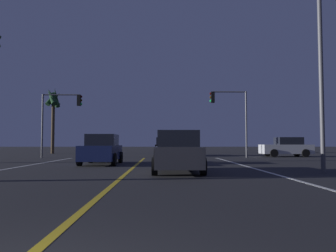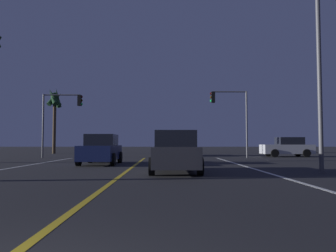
{
  "view_description": "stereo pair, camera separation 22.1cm",
  "coord_description": "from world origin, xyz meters",
  "px_view_note": "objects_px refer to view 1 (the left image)",
  "views": [
    {
      "loc": [
        1.42,
        -1.91,
        1.22
      ],
      "look_at": [
        1.85,
        22.05,
        2.45
      ],
      "focal_mm": 34.9,
      "sensor_mm": 36.0,
      "label": 1
    },
    {
      "loc": [
        1.65,
        -1.91,
        1.22
      ],
      "look_at": [
        1.85,
        22.05,
        2.45
      ],
      "focal_mm": 34.9,
      "sensor_mm": 36.0,
      "label": 2
    }
  ],
  "objects_px": {
    "car_crossing_side": "(286,147)",
    "traffic_light_near_left": "(62,110)",
    "car_lead_same_lane": "(177,152)",
    "car_ahead_far": "(165,147)",
    "street_lamp_right_near": "(311,42)",
    "car_oncoming": "(102,150)",
    "traffic_light_near_right": "(229,108)",
    "palm_tree_left_far": "(53,102)"
  },
  "relations": [
    {
      "from": "car_ahead_far",
      "to": "car_crossing_side",
      "type": "relative_size",
      "value": 1.0
    },
    {
      "from": "traffic_light_near_right",
      "to": "traffic_light_near_left",
      "type": "bearing_deg",
      "value": 0.0
    },
    {
      "from": "traffic_light_near_left",
      "to": "traffic_light_near_right",
      "type": "bearing_deg",
      "value": 0.0
    },
    {
      "from": "car_oncoming",
      "to": "car_ahead_far",
      "type": "bearing_deg",
      "value": 162.76
    },
    {
      "from": "car_ahead_far",
      "to": "palm_tree_left_far",
      "type": "distance_m",
      "value": 15.03
    },
    {
      "from": "street_lamp_right_near",
      "to": "car_oncoming",
      "type": "bearing_deg",
      "value": -29.08
    },
    {
      "from": "car_lead_same_lane",
      "to": "traffic_light_near_right",
      "type": "height_order",
      "value": "traffic_light_near_right"
    },
    {
      "from": "car_lead_same_lane",
      "to": "car_oncoming",
      "type": "xyz_separation_m",
      "value": [
        -4.05,
        5.17,
        0.0
      ]
    },
    {
      "from": "car_crossing_side",
      "to": "traffic_light_near_left",
      "type": "height_order",
      "value": "traffic_light_near_left"
    },
    {
      "from": "traffic_light_near_right",
      "to": "car_ahead_far",
      "type": "bearing_deg",
      "value": -36.94
    },
    {
      "from": "car_ahead_far",
      "to": "traffic_light_near_right",
      "type": "distance_m",
      "value": 7.28
    },
    {
      "from": "car_crossing_side",
      "to": "street_lamp_right_near",
      "type": "distance_m",
      "value": 16.54
    },
    {
      "from": "traffic_light_near_right",
      "to": "car_oncoming",
      "type": "bearing_deg",
      "value": 41.92
    },
    {
      "from": "street_lamp_right_near",
      "to": "palm_tree_left_far",
      "type": "bearing_deg",
      "value": -51.94
    },
    {
      "from": "car_ahead_far",
      "to": "traffic_light_near_left",
      "type": "relative_size",
      "value": 0.83
    },
    {
      "from": "car_crossing_side",
      "to": "traffic_light_near_left",
      "type": "bearing_deg",
      "value": 5.49
    },
    {
      "from": "car_ahead_far",
      "to": "street_lamp_right_near",
      "type": "distance_m",
      "value": 18.84
    },
    {
      "from": "traffic_light_near_right",
      "to": "car_crossing_side",
      "type": "bearing_deg",
      "value": -161.33
    },
    {
      "from": "traffic_light_near_left",
      "to": "street_lamp_right_near",
      "type": "distance_m",
      "value": 19.69
    },
    {
      "from": "car_lead_same_lane",
      "to": "traffic_light_near_left",
      "type": "xyz_separation_m",
      "value": [
        -8.8,
        13.17,
        3.05
      ]
    },
    {
      "from": "car_lead_same_lane",
      "to": "car_ahead_far",
      "type": "height_order",
      "value": "same"
    },
    {
      "from": "traffic_light_near_right",
      "to": "traffic_light_near_left",
      "type": "distance_m",
      "value": 13.66
    },
    {
      "from": "car_oncoming",
      "to": "car_ahead_far",
      "type": "height_order",
      "value": "same"
    },
    {
      "from": "traffic_light_near_left",
      "to": "street_lamp_right_near",
      "type": "height_order",
      "value": "street_lamp_right_near"
    },
    {
      "from": "car_lead_same_lane",
      "to": "street_lamp_right_near",
      "type": "bearing_deg",
      "value": -91.94
    },
    {
      "from": "car_oncoming",
      "to": "palm_tree_left_far",
      "type": "relative_size",
      "value": 0.58
    },
    {
      "from": "car_ahead_far",
      "to": "traffic_light_near_left",
      "type": "height_order",
      "value": "traffic_light_near_left"
    },
    {
      "from": "car_crossing_side",
      "to": "street_lamp_right_near",
      "type": "xyz_separation_m",
      "value": [
        -4.69,
        -15.19,
        4.59
      ]
    },
    {
      "from": "car_oncoming",
      "to": "street_lamp_right_near",
      "type": "xyz_separation_m",
      "value": [
        9.64,
        -5.36,
        4.59
      ]
    },
    {
      "from": "car_lead_same_lane",
      "to": "palm_tree_left_far",
      "type": "bearing_deg",
      "value": 28.89
    },
    {
      "from": "car_oncoming",
      "to": "palm_tree_left_far",
      "type": "height_order",
      "value": "palm_tree_left_far"
    },
    {
      "from": "car_ahead_far",
      "to": "car_crossing_side",
      "type": "distance_m",
      "value": 10.83
    },
    {
      "from": "car_crossing_side",
      "to": "traffic_light_near_right",
      "type": "height_order",
      "value": "traffic_light_near_right"
    },
    {
      "from": "car_ahead_far",
      "to": "palm_tree_left_far",
      "type": "bearing_deg",
      "value": 62.96
    },
    {
      "from": "car_crossing_side",
      "to": "palm_tree_left_far",
      "type": "distance_m",
      "value": 25.27
    },
    {
      "from": "car_crossing_side",
      "to": "palm_tree_left_far",
      "type": "relative_size",
      "value": 0.58
    },
    {
      "from": "car_ahead_far",
      "to": "traffic_light_near_left",
      "type": "xyz_separation_m",
      "value": [
        -8.45,
        -3.92,
        3.05
      ]
    },
    {
      "from": "car_ahead_far",
      "to": "car_crossing_side",
      "type": "height_order",
      "value": "same"
    },
    {
      "from": "car_oncoming",
      "to": "traffic_light_near_right",
      "type": "distance_m",
      "value": 12.4
    },
    {
      "from": "car_lead_same_lane",
      "to": "car_ahead_far",
      "type": "relative_size",
      "value": 1.0
    },
    {
      "from": "traffic_light_near_right",
      "to": "palm_tree_left_far",
      "type": "distance_m",
      "value": 20.7
    },
    {
      "from": "traffic_light_near_right",
      "to": "traffic_light_near_left",
      "type": "relative_size",
      "value": 1.05
    }
  ]
}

